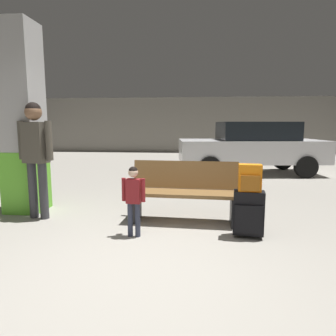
{
  "coord_description": "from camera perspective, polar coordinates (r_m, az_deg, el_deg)",
  "views": [
    {
      "loc": [
        0.61,
        -2.73,
        1.43
      ],
      "look_at": [
        0.23,
        1.3,
        0.85
      ],
      "focal_mm": 32.27,
      "sensor_mm": 36.0,
      "label": 1
    }
  ],
  "objects": [
    {
      "name": "bench",
      "position": [
        4.5,
        3.06,
        -4.56
      ],
      "size": [
        1.63,
        0.61,
        0.89
      ],
      "color": "brown",
      "rests_on": "ground_plane"
    },
    {
      "name": "suitcase",
      "position": [
        4.01,
        14.96,
        -8.21
      ],
      "size": [
        0.4,
        0.27,
        0.6
      ],
      "color": "black",
      "rests_on": "ground_plane"
    },
    {
      "name": "child",
      "position": [
        3.87,
        -6.55,
        -4.88
      ],
      "size": [
        0.31,
        0.19,
        0.91
      ],
      "color": "#33384C",
      "rests_on": "ground_plane"
    },
    {
      "name": "garage_back_wall",
      "position": [
        15.6,
        3.13,
        8.08
      ],
      "size": [
        18.0,
        0.12,
        2.8
      ],
      "primitive_type": "cube",
      "color": "gray",
      "rests_on": "ground_plane"
    },
    {
      "name": "structural_pillar",
      "position": [
        5.47,
        -25.8,
        8.13
      ],
      "size": [
        0.57,
        0.57,
        3.03
      ],
      "color": "#66C633",
      "rests_on": "ground_plane"
    },
    {
      "name": "adult",
      "position": [
        4.96,
        -23.75,
        3.51
      ],
      "size": [
        0.59,
        0.28,
        1.76
      ],
      "color": "#38383D",
      "rests_on": "ground_plane"
    },
    {
      "name": "ground_plane",
      "position": [
        6.92,
        0.18,
        -4.17
      ],
      "size": [
        18.0,
        18.0,
        0.1
      ],
      "primitive_type": "cube",
      "color": "gray"
    },
    {
      "name": "backpack_bright",
      "position": [
        3.91,
        15.21,
        -1.86
      ],
      "size": [
        0.29,
        0.21,
        0.34
      ],
      "color": "orange",
      "rests_on": "suitcase"
    },
    {
      "name": "parked_car_near",
      "position": [
        9.18,
        15.51,
        3.99
      ],
      "size": [
        4.26,
        2.14,
        1.51
      ],
      "color": "silver",
      "rests_on": "ground_plane"
    }
  ]
}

